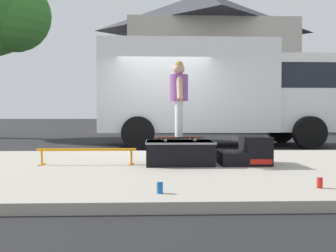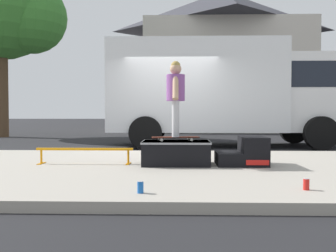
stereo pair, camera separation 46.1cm
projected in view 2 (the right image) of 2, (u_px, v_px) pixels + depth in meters
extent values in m
plane|color=black|center=(171.00, 153.00, 9.01)|extent=(140.00, 140.00, 0.00)
cube|color=#A8A093|center=(167.00, 169.00, 6.01)|extent=(50.00, 5.00, 0.12)
cube|color=black|center=(176.00, 153.00, 6.13)|extent=(1.09, 0.73, 0.39)
cube|color=gray|center=(176.00, 142.00, 6.13)|extent=(1.11, 0.75, 0.03)
cube|color=black|center=(228.00, 158.00, 6.11)|extent=(0.40, 0.70, 0.21)
cube|color=black|center=(253.00, 151.00, 6.09)|extent=(0.40, 0.70, 0.46)
cube|color=red|center=(258.00, 163.00, 5.74)|extent=(0.35, 0.01, 0.08)
cylinder|color=orange|center=(85.00, 149.00, 6.22)|extent=(1.63, 0.04, 0.04)
cylinder|color=orange|center=(41.00, 156.00, 6.24)|extent=(0.04, 0.04, 0.25)
cube|color=orange|center=(41.00, 163.00, 6.25)|extent=(0.06, 0.28, 0.01)
cylinder|color=orange|center=(128.00, 157.00, 6.20)|extent=(0.04, 0.04, 0.25)
cube|color=orange|center=(128.00, 164.00, 6.20)|extent=(0.06, 0.28, 0.01)
cube|color=#4C1E14|center=(176.00, 137.00, 6.18)|extent=(0.80, 0.34, 0.02)
cylinder|color=silver|center=(189.00, 139.00, 6.31)|extent=(0.06, 0.04, 0.05)
cylinder|color=silver|center=(191.00, 140.00, 6.13)|extent=(0.06, 0.04, 0.05)
cylinder|color=silver|center=(160.00, 139.00, 6.23)|extent=(0.06, 0.04, 0.05)
cylinder|color=silver|center=(161.00, 140.00, 6.05)|extent=(0.06, 0.04, 0.05)
cylinder|color=silver|center=(176.00, 119.00, 6.25)|extent=(0.12, 0.12, 0.60)
cylinder|color=silver|center=(176.00, 119.00, 6.09)|extent=(0.12, 0.12, 0.60)
cylinder|color=#8C4C99|center=(176.00, 88.00, 6.15)|extent=(0.31, 0.31, 0.43)
cylinder|color=tan|center=(176.00, 89.00, 6.34)|extent=(0.10, 0.26, 0.41)
cylinder|color=tan|center=(176.00, 88.00, 5.96)|extent=(0.10, 0.26, 0.41)
sphere|color=tan|center=(176.00, 69.00, 6.14)|extent=(0.19, 0.19, 0.19)
sphere|color=tan|center=(176.00, 66.00, 6.14)|extent=(0.16, 0.16, 0.16)
cylinder|color=#1959B2|center=(140.00, 187.00, 3.91)|extent=(0.07, 0.07, 0.12)
cylinder|color=silver|center=(140.00, 181.00, 3.91)|extent=(0.06, 0.06, 0.00)
cylinder|color=red|center=(306.00, 184.00, 4.07)|extent=(0.07, 0.07, 0.12)
cylinder|color=silver|center=(306.00, 179.00, 4.07)|extent=(0.06, 0.06, 0.00)
cube|color=white|center=(195.00, 88.00, 11.13)|extent=(5.00, 2.35, 2.60)
cube|color=white|center=(311.00, 94.00, 11.04)|extent=(1.90, 2.16, 2.20)
cube|color=black|center=(312.00, 78.00, 11.02)|extent=(1.92, 2.19, 0.70)
cylinder|color=black|center=(294.00, 129.00, 12.25)|extent=(0.90, 0.28, 0.90)
cylinder|color=black|center=(321.00, 133.00, 9.90)|extent=(0.90, 0.28, 0.90)
cylinder|color=black|center=(152.00, 129.00, 12.39)|extent=(0.90, 0.28, 0.90)
cylinder|color=black|center=(146.00, 133.00, 10.04)|extent=(0.90, 0.28, 0.90)
cylinder|color=brown|center=(1.00, 89.00, 15.47)|extent=(0.56, 0.56, 4.05)
sphere|color=#387A2D|center=(0.00, 4.00, 15.36)|extent=(4.59, 4.59, 4.59)
sphere|color=#387A2D|center=(30.00, 17.00, 15.34)|extent=(2.99, 2.99, 2.99)
cube|color=beige|center=(223.00, 81.00, 22.59)|extent=(9.00, 7.50, 6.00)
cube|color=#B2ADA3|center=(232.00, 105.00, 18.65)|extent=(9.00, 0.50, 2.80)
pyramid|color=#38383F|center=(223.00, 11.00, 22.46)|extent=(9.54, 7.95, 2.40)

